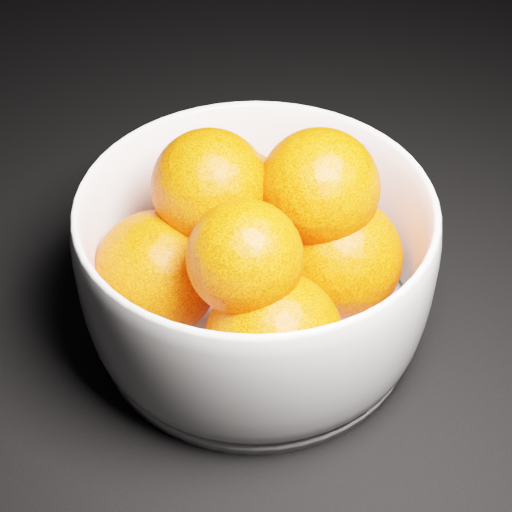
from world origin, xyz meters
TOP-DOWN VIEW (x-y plane):
  - bowl at (0.25, -0.25)m, footprint 0.24×0.24m
  - orange_pile at (0.25, -0.25)m, footprint 0.20×0.21m

SIDE VIEW (x-z plane):
  - bowl at x=0.25m, z-range 0.00..0.12m
  - orange_pile at x=0.25m, z-range 0.01..0.14m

